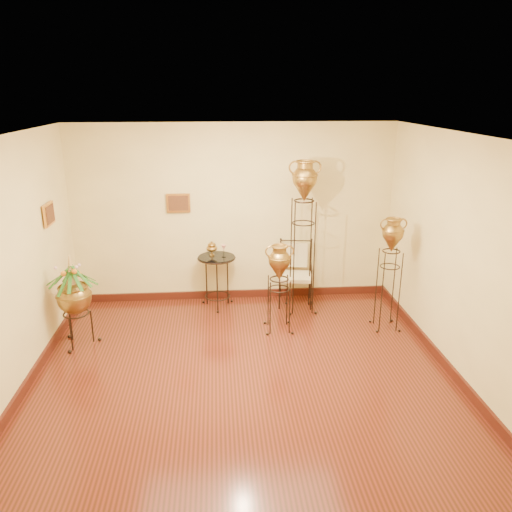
{
  "coord_description": "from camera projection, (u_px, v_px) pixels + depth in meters",
  "views": [
    {
      "loc": [
        -0.27,
        -5.11,
        3.24
      ],
      "look_at": [
        0.25,
        1.3,
        1.1
      ],
      "focal_mm": 35.0,
      "sensor_mm": 36.0,
      "label": 1
    }
  ],
  "objects": [
    {
      "name": "amphora_mid",
      "position": [
        389.0,
        273.0,
        6.92
      ],
      "size": [
        0.47,
        0.47,
        1.63
      ],
      "rotation": [
        0.0,
        0.0,
        -0.35
      ],
      "color": "black",
      "rests_on": "ground"
    },
    {
      "name": "ground",
      "position": [
        244.0,
        380.0,
        5.87
      ],
      "size": [
        5.0,
        5.0,
        0.0
      ],
      "primitive_type": "plane",
      "color": "maroon",
      "rests_on": "ground"
    },
    {
      "name": "amphora_short",
      "position": [
        279.0,
        288.0,
        6.92
      ],
      "size": [
        0.48,
        0.48,
        1.28
      ],
      "rotation": [
        0.0,
        0.0,
        -0.3
      ],
      "color": "black",
      "rests_on": "ground"
    },
    {
      "name": "room_shell",
      "position": [
        242.0,
        239.0,
        5.33
      ],
      "size": [
        5.02,
        5.02,
        2.81
      ],
      "color": "#F8EAA0",
      "rests_on": "ground"
    },
    {
      "name": "side_table",
      "position": [
        217.0,
        280.0,
        7.75
      ],
      "size": [
        0.73,
        0.73,
        1.04
      ],
      "rotation": [
        0.0,
        0.0,
        -0.35
      ],
      "color": "black",
      "rests_on": "ground"
    },
    {
      "name": "planter_urn",
      "position": [
        74.0,
        294.0,
        6.48
      ],
      "size": [
        0.85,
        0.85,
        1.3
      ],
      "rotation": [
        0.0,
        0.0,
        0.26
      ],
      "color": "black",
      "rests_on": "ground"
    },
    {
      "name": "armchair",
      "position": [
        295.0,
        274.0,
        7.82
      ],
      "size": [
        0.63,
        0.6,
        1.0
      ],
      "rotation": [
        0.0,
        0.0,
        -0.15
      ],
      "color": "black",
      "rests_on": "ground"
    },
    {
      "name": "amphora_tall",
      "position": [
        303.0,
        236.0,
        7.4
      ],
      "size": [
        0.49,
        0.49,
        2.32
      ],
      "rotation": [
        0.0,
        0.0,
        0.09
      ],
      "color": "black",
      "rests_on": "ground"
    }
  ]
}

